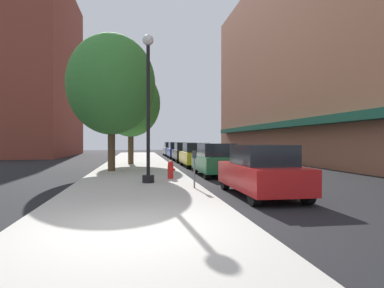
{
  "coord_description": "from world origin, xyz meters",
  "views": [
    {
      "loc": [
        0.09,
        -6.56,
        1.78
      ],
      "look_at": [
        3.55,
        15.52,
        1.59
      ],
      "focal_mm": 32.03,
      "sensor_mm": 36.0,
      "label": 1
    }
  ],
  "objects_px": {
    "car_yellow": "(196,155)",
    "car_silver": "(171,149)",
    "fire_hydrant": "(171,170)",
    "parking_meter_near": "(194,165)",
    "car_black": "(185,152)",
    "car_blue": "(177,151)",
    "lamppost": "(148,105)",
    "tree_mid": "(131,103)",
    "tree_near": "(111,84)",
    "car_red": "(261,171)",
    "car_green": "(215,160)"
  },
  "relations": [
    {
      "from": "lamppost",
      "to": "car_black",
      "type": "height_order",
      "value": "lamppost"
    },
    {
      "from": "car_red",
      "to": "car_yellow",
      "type": "xyz_separation_m",
      "value": [
        0.0,
        12.77,
        0.0
      ]
    },
    {
      "from": "tree_near",
      "to": "fire_hydrant",
      "type": "bearing_deg",
      "value": -56.64
    },
    {
      "from": "lamppost",
      "to": "parking_meter_near",
      "type": "relative_size",
      "value": 4.5
    },
    {
      "from": "fire_hydrant",
      "to": "parking_meter_near",
      "type": "distance_m",
      "value": 3.2
    },
    {
      "from": "car_blue",
      "to": "car_red",
      "type": "bearing_deg",
      "value": -88.1
    },
    {
      "from": "tree_near",
      "to": "car_silver",
      "type": "distance_m",
      "value": 22.68
    },
    {
      "from": "lamppost",
      "to": "tree_near",
      "type": "bearing_deg",
      "value": 108.05
    },
    {
      "from": "car_yellow",
      "to": "car_silver",
      "type": "relative_size",
      "value": 1.0
    },
    {
      "from": "lamppost",
      "to": "parking_meter_near",
      "type": "xyz_separation_m",
      "value": [
        1.57,
        -1.78,
        -2.25
      ]
    },
    {
      "from": "fire_hydrant",
      "to": "car_red",
      "type": "distance_m",
      "value": 5.21
    },
    {
      "from": "parking_meter_near",
      "to": "car_yellow",
      "type": "relative_size",
      "value": 0.3
    },
    {
      "from": "fire_hydrant",
      "to": "parking_meter_near",
      "type": "relative_size",
      "value": 0.6
    },
    {
      "from": "parking_meter_near",
      "to": "tree_mid",
      "type": "relative_size",
      "value": 0.19
    },
    {
      "from": "car_silver",
      "to": "car_black",
      "type": "bearing_deg",
      "value": -91.73
    },
    {
      "from": "car_blue",
      "to": "car_yellow",
      "type": "bearing_deg",
      "value": -88.1
    },
    {
      "from": "tree_near",
      "to": "parking_meter_near",
      "type": "bearing_deg",
      "value": -65.39
    },
    {
      "from": "lamppost",
      "to": "car_silver",
      "type": "distance_m",
      "value": 27.71
    },
    {
      "from": "fire_hydrant",
      "to": "tree_near",
      "type": "distance_m",
      "value": 6.86
    },
    {
      "from": "car_black",
      "to": "tree_near",
      "type": "bearing_deg",
      "value": -118.87
    },
    {
      "from": "fire_hydrant",
      "to": "car_blue",
      "type": "distance_m",
      "value": 20.03
    },
    {
      "from": "car_blue",
      "to": "car_silver",
      "type": "height_order",
      "value": "same"
    },
    {
      "from": "fire_hydrant",
      "to": "car_blue",
      "type": "height_order",
      "value": "car_blue"
    },
    {
      "from": "fire_hydrant",
      "to": "car_black",
      "type": "relative_size",
      "value": 0.18
    },
    {
      "from": "parking_meter_near",
      "to": "car_yellow",
      "type": "height_order",
      "value": "car_yellow"
    },
    {
      "from": "fire_hydrant",
      "to": "tree_mid",
      "type": "height_order",
      "value": "tree_mid"
    },
    {
      "from": "fire_hydrant",
      "to": "car_green",
      "type": "relative_size",
      "value": 0.18
    },
    {
      "from": "fire_hydrant",
      "to": "car_green",
      "type": "xyz_separation_m",
      "value": [
        2.5,
        2.08,
        0.29
      ]
    },
    {
      "from": "tree_near",
      "to": "car_blue",
      "type": "height_order",
      "value": "tree_near"
    },
    {
      "from": "fire_hydrant",
      "to": "tree_mid",
      "type": "relative_size",
      "value": 0.11
    },
    {
      "from": "car_red",
      "to": "car_green",
      "type": "xyz_separation_m",
      "value": [
        0.0,
        6.64,
        0.0
      ]
    },
    {
      "from": "car_red",
      "to": "car_black",
      "type": "height_order",
      "value": "same"
    },
    {
      "from": "car_blue",
      "to": "car_silver",
      "type": "bearing_deg",
      "value": 91.9
    },
    {
      "from": "car_yellow",
      "to": "car_silver",
      "type": "distance_m",
      "value": 17.82
    },
    {
      "from": "parking_meter_near",
      "to": "car_black",
      "type": "relative_size",
      "value": 0.3
    },
    {
      "from": "car_black",
      "to": "car_blue",
      "type": "height_order",
      "value": "same"
    },
    {
      "from": "tree_mid",
      "to": "car_black",
      "type": "distance_m",
      "value": 6.95
    },
    {
      "from": "car_green",
      "to": "tree_near",
      "type": "bearing_deg",
      "value": 154.75
    },
    {
      "from": "fire_hydrant",
      "to": "car_blue",
      "type": "relative_size",
      "value": 0.18
    },
    {
      "from": "car_green",
      "to": "car_black",
      "type": "relative_size",
      "value": 1.0
    },
    {
      "from": "fire_hydrant",
      "to": "parking_meter_near",
      "type": "xyz_separation_m",
      "value": [
        0.55,
        -3.13,
        0.43
      ]
    },
    {
      "from": "car_silver",
      "to": "parking_meter_near",
      "type": "bearing_deg",
      "value": -95.56
    },
    {
      "from": "lamppost",
      "to": "car_blue",
      "type": "height_order",
      "value": "lamppost"
    },
    {
      "from": "car_yellow",
      "to": "car_red",
      "type": "bearing_deg",
      "value": -90.52
    },
    {
      "from": "tree_mid",
      "to": "tree_near",
      "type": "bearing_deg",
      "value": -99.24
    },
    {
      "from": "fire_hydrant",
      "to": "car_red",
      "type": "height_order",
      "value": "car_red"
    },
    {
      "from": "fire_hydrant",
      "to": "parking_meter_near",
      "type": "height_order",
      "value": "parking_meter_near"
    },
    {
      "from": "tree_near",
      "to": "car_green",
      "type": "distance_m",
      "value": 7.17
    },
    {
      "from": "parking_meter_near",
      "to": "car_yellow",
      "type": "bearing_deg",
      "value": 80.24
    },
    {
      "from": "lamppost",
      "to": "car_red",
      "type": "height_order",
      "value": "lamppost"
    }
  ]
}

